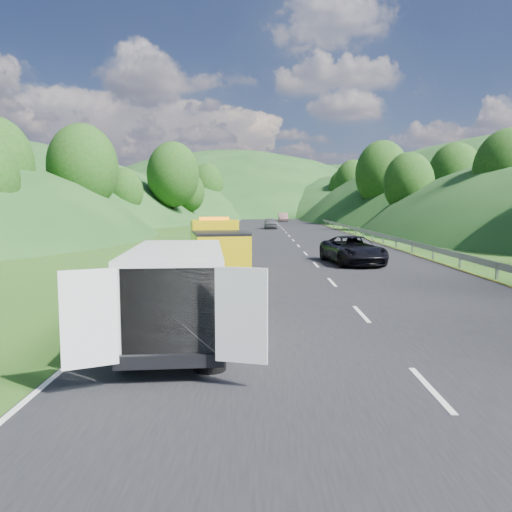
{
  "coord_description": "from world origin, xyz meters",
  "views": [
    {
      "loc": [
        -0.02,
        -16.52,
        3.28
      ],
      "look_at": [
        -0.15,
        2.27,
        1.3
      ],
      "focal_mm": 35.0,
      "sensor_mm": 36.0,
      "label": 1
    }
  ],
  "objects_px": {
    "worker": "(173,349)",
    "suitcase": "(130,291)",
    "woman": "(164,294)",
    "tow_truck": "(217,246)",
    "child": "(187,306)",
    "passing_suv": "(352,264)",
    "white_van": "(178,289)",
    "spare_tire": "(210,371)"
  },
  "relations": [
    {
      "from": "tow_truck",
      "to": "child",
      "type": "height_order",
      "value": "tow_truck"
    },
    {
      "from": "suitcase",
      "to": "spare_tire",
      "type": "bearing_deg",
      "value": -64.81
    },
    {
      "from": "child",
      "to": "passing_suv",
      "type": "distance_m",
      "value": 13.52
    },
    {
      "from": "white_van",
      "to": "passing_suv",
      "type": "height_order",
      "value": "white_van"
    },
    {
      "from": "white_van",
      "to": "spare_tire",
      "type": "distance_m",
      "value": 2.54
    },
    {
      "from": "passing_suv",
      "to": "child",
      "type": "bearing_deg",
      "value": -131.5
    },
    {
      "from": "child",
      "to": "spare_tire",
      "type": "xyz_separation_m",
      "value": [
        1.36,
        -6.17,
        0.0
      ]
    },
    {
      "from": "spare_tire",
      "to": "passing_suv",
      "type": "bearing_deg",
      "value": 70.92
    },
    {
      "from": "worker",
      "to": "suitcase",
      "type": "distance_m",
      "value": 6.46
    },
    {
      "from": "spare_tire",
      "to": "child",
      "type": "bearing_deg",
      "value": 102.45
    },
    {
      "from": "tow_truck",
      "to": "child",
      "type": "xyz_separation_m",
      "value": [
        -0.32,
        -7.76,
        -1.28
      ]
    },
    {
      "from": "woman",
      "to": "suitcase",
      "type": "height_order",
      "value": "woman"
    },
    {
      "from": "woman",
      "to": "worker",
      "type": "relative_size",
      "value": 0.85
    },
    {
      "from": "tow_truck",
      "to": "worker",
      "type": "height_order",
      "value": "tow_truck"
    },
    {
      "from": "woman",
      "to": "child",
      "type": "relative_size",
      "value": 1.64
    },
    {
      "from": "white_van",
      "to": "woman",
      "type": "height_order",
      "value": "white_van"
    },
    {
      "from": "tow_truck",
      "to": "child",
      "type": "bearing_deg",
      "value": -103.63
    },
    {
      "from": "passing_suv",
      "to": "suitcase",
      "type": "bearing_deg",
      "value": -141.64
    },
    {
      "from": "woman",
      "to": "spare_tire",
      "type": "xyz_separation_m",
      "value": [
        2.51,
        -8.43,
        0.0
      ]
    },
    {
      "from": "child",
      "to": "suitcase",
      "type": "distance_m",
      "value": 2.46
    },
    {
      "from": "spare_tire",
      "to": "passing_suv",
      "type": "distance_m",
      "value": 18.5
    },
    {
      "from": "child",
      "to": "worker",
      "type": "height_order",
      "value": "worker"
    },
    {
      "from": "white_van",
      "to": "worker",
      "type": "height_order",
      "value": "white_van"
    },
    {
      "from": "woman",
      "to": "suitcase",
      "type": "relative_size",
      "value": 2.82
    },
    {
      "from": "child",
      "to": "passing_suv",
      "type": "relative_size",
      "value": 0.18
    },
    {
      "from": "worker",
      "to": "suitcase",
      "type": "xyz_separation_m",
      "value": [
        -2.5,
        5.95,
        0.29
      ]
    },
    {
      "from": "spare_tire",
      "to": "passing_suv",
      "type": "relative_size",
      "value": 0.12
    },
    {
      "from": "tow_truck",
      "to": "worker",
      "type": "relative_size",
      "value": 3.39
    },
    {
      "from": "tow_truck",
      "to": "suitcase",
      "type": "height_order",
      "value": "tow_truck"
    },
    {
      "from": "woman",
      "to": "spare_tire",
      "type": "bearing_deg",
      "value": -156.24
    },
    {
      "from": "suitcase",
      "to": "woman",
      "type": "bearing_deg",
      "value": 46.78
    },
    {
      "from": "woman",
      "to": "spare_tire",
      "type": "relative_size",
      "value": 2.5
    },
    {
      "from": "tow_truck",
      "to": "woman",
      "type": "relative_size",
      "value": 4.0
    },
    {
      "from": "suitcase",
      "to": "spare_tire",
      "type": "distance_m",
      "value": 8.18
    },
    {
      "from": "worker",
      "to": "suitcase",
      "type": "bearing_deg",
      "value": 106.18
    },
    {
      "from": "tow_truck",
      "to": "white_van",
      "type": "height_order",
      "value": "tow_truck"
    },
    {
      "from": "tow_truck",
      "to": "passing_suv",
      "type": "bearing_deg",
      "value": 15.34
    },
    {
      "from": "tow_truck",
      "to": "suitcase",
      "type": "xyz_separation_m",
      "value": [
        -2.44,
        -6.53,
        -1.0
      ]
    },
    {
      "from": "white_van",
      "to": "suitcase",
      "type": "distance_m",
      "value": 6.06
    },
    {
      "from": "woman",
      "to": "tow_truck",
      "type": "bearing_deg",
      "value": -7.74
    },
    {
      "from": "child",
      "to": "worker",
      "type": "xyz_separation_m",
      "value": [
        0.38,
        -4.73,
        0.0
      ]
    },
    {
      "from": "suitcase",
      "to": "passing_suv",
      "type": "xyz_separation_m",
      "value": [
        9.53,
        10.08,
        -0.29
      ]
    }
  ]
}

